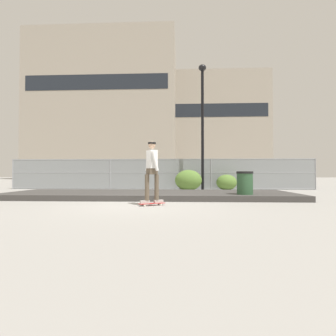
{
  "coord_description": "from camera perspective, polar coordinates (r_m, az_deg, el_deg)",
  "views": [
    {
      "loc": [
        1.24,
        -8.01,
        0.95
      ],
      "look_at": [
        0.69,
        3.55,
        1.2
      ],
      "focal_mm": 28.28,
      "sensor_mm": 36.0,
      "label": 1
    }
  ],
  "objects": [
    {
      "name": "parked_car_far",
      "position": [
        19.51,
        20.22,
        -1.48
      ],
      "size": [
        4.42,
        2.0,
        1.66
      ],
      "color": "#474C54",
      "rests_on": "ground_plane"
    },
    {
      "name": "trash_bin",
      "position": [
        9.87,
        16.24,
        -3.67
      ],
      "size": [
        0.59,
        0.59,
        1.03
      ],
      "color": "#2D5133",
      "rests_on": "ground_plane"
    },
    {
      "name": "ground_plane",
      "position": [
        8.16,
        -6.12,
        -7.89
      ],
      "size": [
        120.0,
        120.0,
        0.0
      ],
      "primitive_type": "plane",
      "color": "gray"
    },
    {
      "name": "skater",
      "position": [
        7.9,
        -3.49,
        0.04
      ],
      "size": [
        0.68,
        0.62,
        1.83
      ],
      "color": "#B2ADA8",
      "rests_on": "skateboard"
    },
    {
      "name": "office_block",
      "position": [
        55.88,
        9.41,
        8.42
      ],
      "size": [
        21.15,
        10.89,
        20.6
      ],
      "color": "#9E9384",
      "rests_on": "ground_plane"
    },
    {
      "name": "street_lamp",
      "position": [
        15.44,
        7.44,
        11.8
      ],
      "size": [
        0.44,
        0.44,
        7.16
      ],
      "color": "black",
      "rests_on": "ground_plane"
    },
    {
      "name": "parked_car_near",
      "position": [
        19.5,
        -12.6,
        -1.52
      ],
      "size": [
        4.42,
        1.99,
        1.66
      ],
      "color": "black",
      "rests_on": "ground_plane"
    },
    {
      "name": "chain_fence",
      "position": [
        16.01,
        -1.73,
        -1.28
      ],
      "size": [
        18.45,
        0.06,
        1.85
      ],
      "color": "gray",
      "rests_on": "ground_plane"
    },
    {
      "name": "shrub_center",
      "position": [
        15.45,
        12.51,
        -3.05
      ],
      "size": [
        1.16,
        0.95,
        0.9
      ],
      "color": "#567A33",
      "rests_on": "ground_plane"
    },
    {
      "name": "library_building",
      "position": [
        50.63,
        -13.4,
        12.28
      ],
      "size": [
        25.5,
        10.86,
        25.49
      ],
      "color": "#9E9384",
      "rests_on": "ground_plane"
    },
    {
      "name": "shrub_left",
      "position": [
        14.82,
        4.41,
        -2.65
      ],
      "size": [
        1.5,
        1.23,
        1.16
      ],
      "color": "#567A33",
      "rests_on": "ground_plane"
    },
    {
      "name": "parked_car_mid",
      "position": [
        18.99,
        4.64,
        -1.56
      ],
      "size": [
        4.49,
        2.13,
        1.66
      ],
      "color": "#566B4C",
      "rests_on": "ground_plane"
    },
    {
      "name": "skateboard",
      "position": [
        7.94,
        -3.5,
        -7.66
      ],
      "size": [
        0.8,
        0.56,
        0.07
      ],
      "color": "#B22D2D",
      "rests_on": "ground_plane"
    },
    {
      "name": "gravel_berm",
      "position": [
        10.76,
        -3.95,
        -5.73
      ],
      "size": [
        11.32,
        3.56,
        0.2
      ],
      "primitive_type": "cube",
      "color": "#3D3A38",
      "rests_on": "ground_plane"
    }
  ]
}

